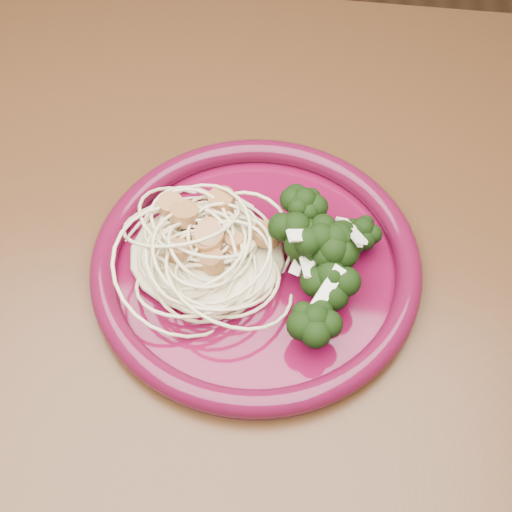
% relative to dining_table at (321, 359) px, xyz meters
% --- Properties ---
extents(dining_table, '(1.20, 0.80, 0.75)m').
position_rel_dining_table_xyz_m(dining_table, '(0.00, 0.00, 0.00)').
color(dining_table, '#472814').
rests_on(dining_table, ground).
extents(dinner_plate, '(0.28, 0.28, 0.02)m').
position_rel_dining_table_xyz_m(dinner_plate, '(-0.06, 0.02, 0.11)').
color(dinner_plate, '#4F0620').
rests_on(dinner_plate, dining_table).
extents(spaghetti_pile, '(0.13, 0.12, 0.03)m').
position_rel_dining_table_xyz_m(spaghetti_pile, '(-0.10, 0.02, 0.12)').
color(spaghetti_pile, beige).
rests_on(spaghetti_pile, dinner_plate).
extents(scallop_cluster, '(0.12, 0.12, 0.04)m').
position_rel_dining_table_xyz_m(scallop_cluster, '(-0.10, 0.02, 0.15)').
color(scallop_cluster, '#A46F40').
rests_on(scallop_cluster, spaghetti_pile).
extents(broccoli_pile, '(0.09, 0.14, 0.05)m').
position_rel_dining_table_xyz_m(broccoli_pile, '(-0.01, 0.02, 0.13)').
color(broccoli_pile, black).
rests_on(broccoli_pile, dinner_plate).
extents(onion_garnish, '(0.06, 0.09, 0.05)m').
position_rel_dining_table_xyz_m(onion_garnish, '(-0.01, 0.02, 0.16)').
color(onion_garnish, white).
rests_on(onion_garnish, broccoli_pile).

